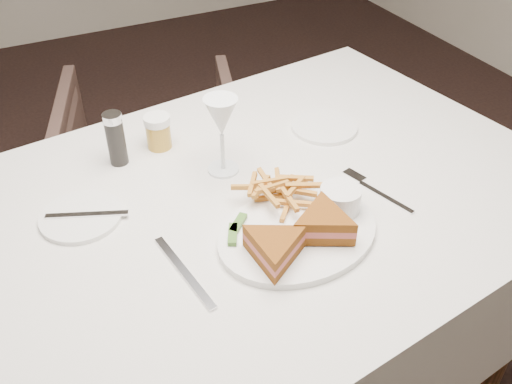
{
  "coord_description": "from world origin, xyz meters",
  "views": [
    {
      "loc": [
        -0.14,
        -1.22,
        1.48
      ],
      "look_at": [
        0.25,
        -0.44,
        0.8
      ],
      "focal_mm": 40.0,
      "sensor_mm": 36.0,
      "label": 1
    }
  ],
  "objects": [
    {
      "name": "table",
      "position": [
        0.25,
        -0.39,
        0.38
      ],
      "size": [
        1.46,
        1.07,
        0.75
      ],
      "primitive_type": "cube",
      "rotation": [
        0.0,
        0.0,
        0.13
      ],
      "color": "silver",
      "rests_on": "ground"
    },
    {
      "name": "ground",
      "position": [
        0.0,
        0.0,
        0.0
      ],
      "size": [
        5.0,
        5.0,
        0.0
      ],
      "primitive_type": "plane",
      "color": "black",
      "rests_on": "ground"
    },
    {
      "name": "chair_far",
      "position": [
        0.29,
        0.48,
        0.31
      ],
      "size": [
        0.75,
        0.73,
        0.63
      ],
      "primitive_type": "imported",
      "rotation": [
        0.0,
        0.0,
        2.83
      ],
      "color": "#49332C",
      "rests_on": "ground"
    },
    {
      "name": "table_setting",
      "position": [
        0.27,
        -0.44,
        0.79
      ],
      "size": [
        0.77,
        0.59,
        0.18
      ],
      "color": "white",
      "rests_on": "table"
    }
  ]
}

